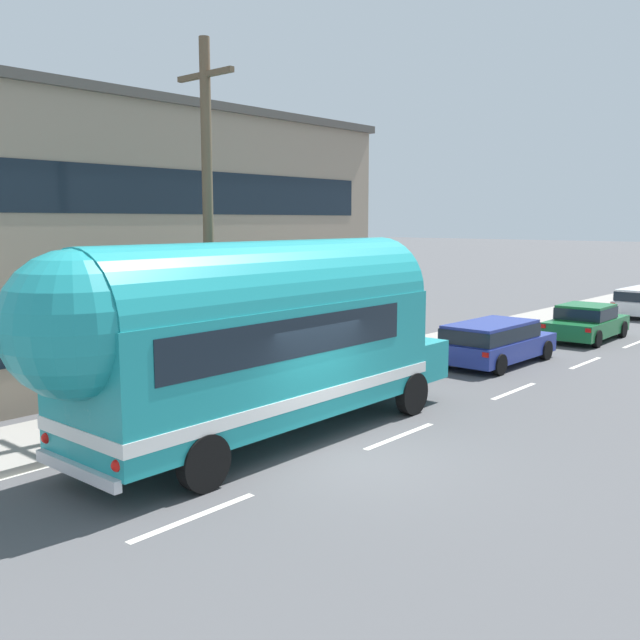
{
  "coord_description": "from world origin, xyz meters",
  "views": [
    {
      "loc": [
        8.28,
        -10.14,
        4.53
      ],
      "look_at": [
        -1.86,
        1.37,
        2.36
      ],
      "focal_mm": 39.66,
      "sensor_mm": 36.0,
      "label": 1
    }
  ],
  "objects_px": {
    "car_lead": "(494,340)",
    "car_second": "(586,321)",
    "utility_pole": "(208,225)",
    "painted_bus": "(249,334)"
  },
  "relations": [
    {
      "from": "car_lead",
      "to": "utility_pole",
      "type": "bearing_deg",
      "value": -102.33
    },
    {
      "from": "utility_pole",
      "to": "painted_bus",
      "type": "relative_size",
      "value": 0.78
    },
    {
      "from": "painted_bus",
      "to": "car_second",
      "type": "relative_size",
      "value": 2.45
    },
    {
      "from": "car_lead",
      "to": "car_second",
      "type": "relative_size",
      "value": 1.04
    },
    {
      "from": "utility_pole",
      "to": "painted_bus",
      "type": "height_order",
      "value": "utility_pole"
    },
    {
      "from": "car_lead",
      "to": "car_second",
      "type": "height_order",
      "value": "same"
    },
    {
      "from": "car_lead",
      "to": "painted_bus",
      "type": "bearing_deg",
      "value": -88.85
    },
    {
      "from": "painted_bus",
      "to": "car_lead",
      "type": "bearing_deg",
      "value": 91.15
    },
    {
      "from": "painted_bus",
      "to": "car_second",
      "type": "distance_m",
      "value": 17.33
    },
    {
      "from": "car_lead",
      "to": "car_second",
      "type": "bearing_deg",
      "value": 86.31
    }
  ]
}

